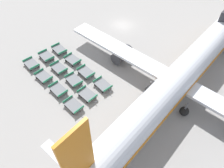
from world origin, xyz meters
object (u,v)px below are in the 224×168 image
at_px(baggage_dolly_row_near_col_a, 31,64).
at_px(baggage_dolly_row_mid_a_col_b, 59,68).
at_px(baggage_dolly_row_near_col_c, 58,90).
at_px(baggage_dolly_row_near_col_d, 73,105).
at_px(airplane, 183,74).
at_px(baggage_dolly_row_mid_b_col_a, 59,49).
at_px(baggage_dolly_row_mid_b_col_b, 73,60).
at_px(baggage_dolly_row_mid_b_col_d, 103,85).
at_px(baggage_dolly_row_mid_a_col_c, 74,80).
at_px(baggage_dolly_row_mid_a_col_a, 46,56).
at_px(baggage_dolly_row_mid_b_col_c, 86,72).
at_px(baggage_dolly_row_near_col_b, 44,77).
at_px(baggage_dolly_row_mid_a_col_d, 87,94).

bearing_deg(baggage_dolly_row_near_col_a, baggage_dolly_row_mid_a_col_b, 33.44).
height_order(baggage_dolly_row_near_col_c, baggage_dolly_row_near_col_d, same).
distance_m(airplane, baggage_dolly_row_mid_b_col_a, 21.63).
xyz_separation_m(baggage_dolly_row_mid_b_col_a, baggage_dolly_row_mid_b_col_b, (3.84, 0.02, 0.00)).
xyz_separation_m(baggage_dolly_row_near_col_c, baggage_dolly_row_mid_b_col_d, (4.00, 5.41, 0.00)).
relative_size(baggage_dolly_row_mid_a_col_b, baggage_dolly_row_mid_a_col_c, 0.99).
height_order(baggage_dolly_row_near_col_c, baggage_dolly_row_mid_b_col_b, same).
height_order(baggage_dolly_row_mid_a_col_a, baggage_dolly_row_mid_b_col_a, same).
bearing_deg(airplane, baggage_dolly_row_mid_a_col_a, -152.89).
height_order(baggage_dolly_row_mid_a_col_c, baggage_dolly_row_mid_b_col_b, same).
bearing_deg(baggage_dolly_row_mid_b_col_a, baggage_dolly_row_near_col_a, -91.98).
bearing_deg(baggage_dolly_row_mid_a_col_a, baggage_dolly_row_mid_b_col_c, 16.70).
bearing_deg(baggage_dolly_row_near_col_b, baggage_dolly_row_mid_a_col_d, 18.27).
relative_size(baggage_dolly_row_near_col_d, baggage_dolly_row_mid_a_col_d, 1.00).
relative_size(baggage_dolly_row_near_col_b, baggage_dolly_row_near_col_c, 1.00).
distance_m(baggage_dolly_row_near_col_a, baggage_dolly_row_mid_b_col_a, 5.54).
height_order(baggage_dolly_row_mid_b_col_a, baggage_dolly_row_mid_b_col_d, same).
bearing_deg(baggage_dolly_row_mid_a_col_b, baggage_dolly_row_near_col_a, -146.56).
bearing_deg(baggage_dolly_row_near_col_a, baggage_dolly_row_mid_b_col_a, 88.02).
relative_size(baggage_dolly_row_near_col_c, baggage_dolly_row_mid_a_col_a, 0.99).
xyz_separation_m(baggage_dolly_row_near_col_b, baggage_dolly_row_mid_b_col_c, (3.99, 5.39, 0.00)).
distance_m(baggage_dolly_row_mid_b_col_a, baggage_dolly_row_mid_b_col_c, 7.74).
relative_size(baggage_dolly_row_mid_b_col_c, baggage_dolly_row_mid_b_col_d, 1.00).
height_order(baggage_dolly_row_near_col_b, baggage_dolly_row_mid_a_col_b, same).
bearing_deg(baggage_dolly_row_mid_b_col_c, baggage_dolly_row_mid_a_col_c, -90.18).
xyz_separation_m(airplane, baggage_dolly_row_mid_a_col_c, (-12.32, -10.44, -2.77)).
bearing_deg(baggage_dolly_row_mid_b_col_a, baggage_dolly_row_near_col_d, -26.88).
distance_m(baggage_dolly_row_mid_a_col_d, baggage_dolly_row_mid_b_col_c, 4.65).
bearing_deg(baggage_dolly_row_mid_b_col_d, baggage_dolly_row_near_col_a, -155.89).
bearing_deg(baggage_dolly_row_mid_b_col_a, baggage_dolly_row_mid_b_col_c, -2.37).
bearing_deg(baggage_dolly_row_mid_b_col_d, baggage_dolly_row_mid_a_col_a, -168.35).
xyz_separation_m(baggage_dolly_row_near_col_b, baggage_dolly_row_mid_a_col_c, (3.98, 2.91, 0.00)).
height_order(baggage_dolly_row_near_col_c, baggage_dolly_row_mid_a_col_d, same).
distance_m(baggage_dolly_row_near_col_d, baggage_dolly_row_mid_a_col_a, 12.03).
relative_size(baggage_dolly_row_near_col_b, baggage_dolly_row_near_col_d, 1.00).
bearing_deg(baggage_dolly_row_mid_a_col_c, baggage_dolly_row_near_col_c, -92.35).
bearing_deg(baggage_dolly_row_mid_b_col_a, baggage_dolly_row_mid_b_col_b, 0.23).
relative_size(baggage_dolly_row_near_col_a, baggage_dolly_row_mid_a_col_d, 1.01).
bearing_deg(baggage_dolly_row_near_col_b, baggage_dolly_row_mid_b_col_a, 123.30).
height_order(baggage_dolly_row_near_col_c, baggage_dolly_row_mid_b_col_a, same).
bearing_deg(baggage_dolly_row_near_col_d, airplane, 57.69).
bearing_deg(baggage_dolly_row_near_col_d, baggage_dolly_row_mid_a_col_b, 158.62).
bearing_deg(baggage_dolly_row_mid_a_col_c, baggage_dolly_row_mid_b_col_d, 33.22).
bearing_deg(airplane, baggage_dolly_row_mid_a_col_d, -128.62).
bearing_deg(baggage_dolly_row_near_col_d, baggage_dolly_row_mid_b_col_d, 89.07).
distance_m(airplane, baggage_dolly_row_mid_b_col_b, 18.12).
height_order(baggage_dolly_row_near_col_a, baggage_dolly_row_near_col_d, same).
height_order(airplane, baggage_dolly_row_mid_b_col_a, airplane).
height_order(baggage_dolly_row_mid_b_col_a, baggage_dolly_row_mid_b_col_b, same).
relative_size(baggage_dolly_row_near_col_a, baggage_dolly_row_mid_a_col_c, 0.99).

